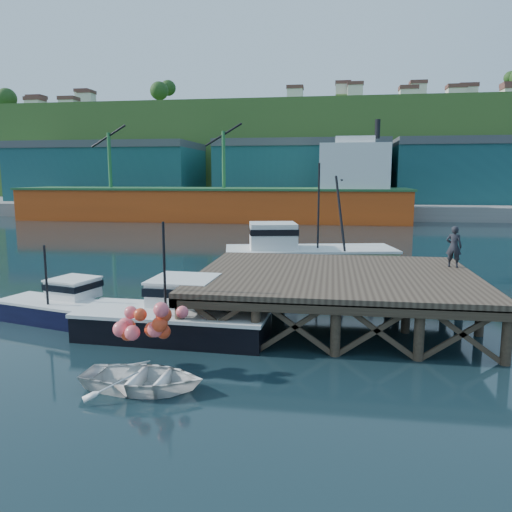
% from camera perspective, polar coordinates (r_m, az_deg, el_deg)
% --- Properties ---
extents(ground, '(300.00, 300.00, 0.00)m').
position_cam_1_polar(ground, '(23.39, -4.73, -6.58)').
color(ground, black).
rests_on(ground, ground).
extents(wharf, '(12.00, 10.00, 2.62)m').
position_cam_1_polar(wharf, '(22.15, 9.08, -2.40)').
color(wharf, brown).
rests_on(wharf, ground).
extents(far_quay, '(160.00, 40.00, 2.00)m').
position_cam_1_polar(far_quay, '(92.20, 5.41, 5.79)').
color(far_quay, gray).
rests_on(far_quay, ground).
extents(warehouse_left, '(32.00, 16.00, 9.00)m').
position_cam_1_polar(warehouse_left, '(95.77, -16.40, 8.88)').
color(warehouse_left, '#1B575A').
rests_on(warehouse_left, far_quay).
extents(warehouse_mid, '(28.00, 16.00, 9.00)m').
position_cam_1_polar(warehouse_mid, '(87.05, 5.27, 9.22)').
color(warehouse_mid, '#1B575A').
rests_on(warehouse_mid, far_quay).
extents(warehouse_right, '(30.00, 16.00, 9.00)m').
position_cam_1_polar(warehouse_right, '(90.34, 24.84, 8.42)').
color(warehouse_right, '#1B575A').
rests_on(warehouse_right, far_quay).
extents(cargo_ship, '(55.50, 10.00, 13.75)m').
position_cam_1_polar(cargo_ship, '(71.29, -2.46, 6.72)').
color(cargo_ship, '#DB4914').
rests_on(cargo_ship, ground).
extents(hillside, '(220.00, 50.00, 22.00)m').
position_cam_1_polar(hillside, '(122.10, 6.31, 11.29)').
color(hillside, '#2D511E').
rests_on(hillside, ground).
extents(boat_navy, '(5.86, 3.75, 3.46)m').
position_cam_1_polar(boat_navy, '(23.69, -21.26, -5.24)').
color(boat_navy, black).
rests_on(boat_navy, ground).
extents(boat_black, '(7.66, 6.45, 4.67)m').
position_cam_1_polar(boat_black, '(20.27, -9.15, -6.63)').
color(boat_black, black).
rests_on(boat_black, ground).
extents(trawler, '(11.17, 5.85, 7.12)m').
position_cam_1_polar(trawler, '(31.81, 5.76, 0.31)').
color(trawler, '#CCC684').
rests_on(trawler, ground).
extents(dinghy, '(3.76, 2.73, 0.77)m').
position_cam_1_polar(dinghy, '(15.65, -12.82, -13.42)').
color(dinghy, white).
rests_on(dinghy, ground).
extents(dockworker, '(0.82, 0.68, 1.92)m').
position_cam_1_polar(dockworker, '(24.85, 21.67, 1.00)').
color(dockworker, black).
rests_on(dockworker, wharf).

